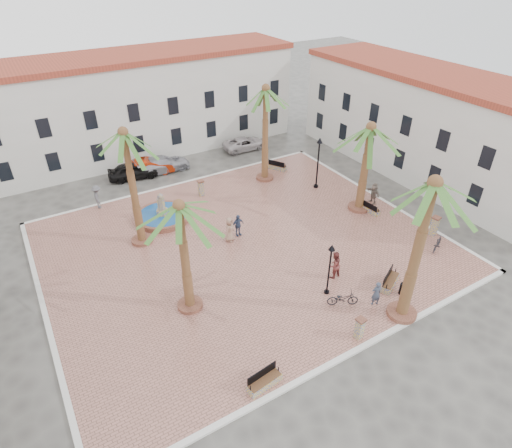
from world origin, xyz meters
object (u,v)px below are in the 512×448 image
object	(u,v)px
palm_sw	(180,219)
bollard_se	(360,328)
bicycle_b	(438,243)
litter_bin	(403,289)
palm_e	(369,138)
palm_nw	(125,145)
lamppost_s	(330,261)
bench_ne	(277,167)
car_silver	(163,164)
lamppost_e	(319,154)
cyclist_a	(376,293)
bench_s	(264,382)
pedestrian_north	(98,197)
fountain	(163,215)
pedestrian_east	(374,193)
pedestrian_fountain_a	(230,229)
bicycle_a	(343,298)
car_white	(245,144)
car_black	(133,171)
palm_s	(431,200)
bench_se	(390,282)
palm_ne	(266,99)
bollard_e	(434,226)
bench_e	(370,209)
bollard_n	(201,188)
car_red	(149,167)
cyclist_b	(334,265)
pedestrian_fountain_b	(238,225)

from	to	relation	value
palm_sw	bollard_se	distance (m)	10.97
bicycle_b	litter_bin	bearing A→B (deg)	87.33
palm_e	bicycle_b	distance (m)	8.78
palm_nw	lamppost_s	size ratio (longest dim) A/B	2.36
bench_ne	car_silver	xyz separation A→B (m)	(-9.17, 5.42, 0.33)
lamppost_e	cyclist_a	size ratio (longest dim) A/B	2.75
bench_s	pedestrian_north	distance (m)	20.95
fountain	pedestrian_east	bearing A→B (deg)	-22.58
pedestrian_fountain_a	bicycle_a	bearing A→B (deg)	-111.99
car_white	bicycle_b	bearing A→B (deg)	-170.47
car_black	litter_bin	bearing A→B (deg)	-149.88
fountain	lamppost_e	bearing A→B (deg)	-8.53
palm_s	bench_s	xyz separation A→B (m)	(-9.16, 0.02, -7.24)
bicycle_b	bicycle_a	bearing A→B (deg)	72.71
bench_se	lamppost_e	size ratio (longest dim) A/B	0.43
bollard_se	palm_ne	bearing A→B (deg)	73.27
car_black	bicycle_b	bearing A→B (deg)	-137.05
palm_nw	bollard_e	world-z (taller)	palm_nw
bicycle_b	car_white	bearing A→B (deg)	-15.66
palm_s	bench_e	bearing A→B (deg)	55.59
bench_s	pedestrian_east	size ratio (longest dim) A/B	1.06
bench_se	car_black	distance (m)	24.31
fountain	litter_bin	size ratio (longest dim) A/B	5.56
litter_bin	bicycle_a	world-z (taller)	bicycle_a
palm_s	lamppost_s	size ratio (longest dim) A/B	2.46
palm_ne	pedestrian_north	bearing A→B (deg)	169.95
palm_sw	bollard_n	size ratio (longest dim) A/B	5.25
palm_e	car_silver	xyz separation A→B (m)	(-10.87, 14.68, -5.32)
lamppost_s	car_silver	bearing A→B (deg)	96.57
bicycle_b	car_red	xyz separation A→B (m)	(-12.98, 21.65, 0.08)
litter_bin	pedestrian_east	xyz separation A→B (m)	(6.20, 8.97, 0.49)
palm_ne	bicycle_b	world-z (taller)	palm_ne
bollard_n	bench_s	bearing A→B (deg)	-105.88
bench_e	fountain	bearing A→B (deg)	57.41
lamppost_e	cyclist_a	distance (m)	14.69
fountain	car_silver	bearing A→B (deg)	69.36
cyclist_a	car_black	world-z (taller)	cyclist_a
car_white	bench_se	bearing A→B (deg)	175.61
cyclist_b	pedestrian_east	world-z (taller)	cyclist_b
pedestrian_fountain_b	bollard_e	bearing A→B (deg)	-37.81
bicycle_a	car_red	size ratio (longest dim) A/B	0.41
palm_ne	bench_se	world-z (taller)	palm_ne
pedestrian_east	palm_nw	bearing A→B (deg)	-98.95
bench_e	pedestrian_north	bearing A→B (deg)	52.19
bench_e	car_silver	size ratio (longest dim) A/B	0.33
bench_s	bench_se	bearing A→B (deg)	4.37
bollard_e	palm_s	bearing A→B (deg)	-150.43
bench_e	car_red	distance (m)	20.03
bollard_e	cyclist_b	xyz separation A→B (m)	(-9.19, 0.05, 0.16)
bench_ne	car_white	size ratio (longest dim) A/B	0.39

